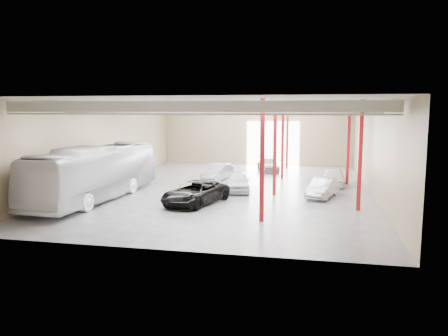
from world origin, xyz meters
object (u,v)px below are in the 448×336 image
(coach_bus, at_px, (96,173))
(car_right_near, at_px, (322,188))
(car_row_a, at_px, (238,182))
(car_right_far, at_px, (333,177))
(car_row_b, at_px, (218,172))
(black_sedan, at_px, (196,193))
(car_row_c, at_px, (268,165))

(coach_bus, height_order, car_right_near, coach_bus)
(car_row_a, bearing_deg, coach_bus, -162.41)
(car_right_far, bearing_deg, car_row_a, -147.30)
(coach_bus, height_order, car_row_b, coach_bus)
(car_right_far, bearing_deg, car_row_b, 177.70)
(black_sedan, xyz_separation_m, car_right_far, (9.43, 9.36, -0.03))
(black_sedan, distance_m, car_right_far, 13.29)
(coach_bus, relative_size, car_row_a, 3.07)
(car_row_a, xyz_separation_m, car_row_b, (-2.75, 5.20, -0.04))
(black_sedan, height_order, car_row_c, black_sedan)
(car_row_b, height_order, car_row_c, car_row_b)
(car_row_c, xyz_separation_m, car_right_near, (5.30, -12.62, 0.01))
(coach_bus, relative_size, car_right_far, 3.09)
(car_row_a, xyz_separation_m, car_right_near, (6.48, -1.10, -0.07))
(coach_bus, relative_size, car_right_near, 3.28)
(black_sedan, bearing_deg, car_row_c, 96.75)
(car_row_a, xyz_separation_m, car_right_far, (7.45, 4.16, -0.01))
(car_row_b, bearing_deg, car_right_near, -22.97)
(coach_bus, bearing_deg, car_row_c, 60.21)
(black_sedan, relative_size, car_row_a, 1.26)
(black_sedan, bearing_deg, car_row_b, 111.70)
(black_sedan, height_order, car_row_a, black_sedan)
(car_row_b, bearing_deg, black_sedan, -74.43)
(car_right_near, bearing_deg, car_row_c, 129.48)
(black_sedan, distance_m, car_row_a, 5.56)
(car_row_a, bearing_deg, car_row_c, 73.36)
(coach_bus, xyz_separation_m, car_right_near, (15.83, 3.95, -1.22))
(car_right_far, bearing_deg, black_sedan, -131.71)
(car_row_b, xyz_separation_m, car_right_near, (9.23, -6.30, -0.03))
(black_sedan, distance_m, car_right_near, 9.41)
(car_row_c, xyz_separation_m, car_right_far, (6.27, -7.36, 0.08))
(car_row_b, bearing_deg, car_row_c, 69.43)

